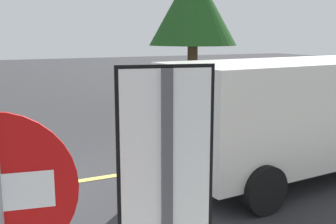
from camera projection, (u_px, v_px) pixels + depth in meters
ground_plane at (10, 192)px, 7.17m from camera, size 80.00×80.00×0.00m
lane_marking_centre at (167, 168)px, 8.47m from camera, size 28.00×0.16×0.01m
speed_limit_sign at (166, 201)px, 2.32m from camera, size 0.53×0.13×2.52m
white_van at (298, 111)px, 7.80m from camera, size 5.32×2.55×2.20m
tree_centre_verge at (193, 6)px, 14.66m from camera, size 3.12×3.12×5.05m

